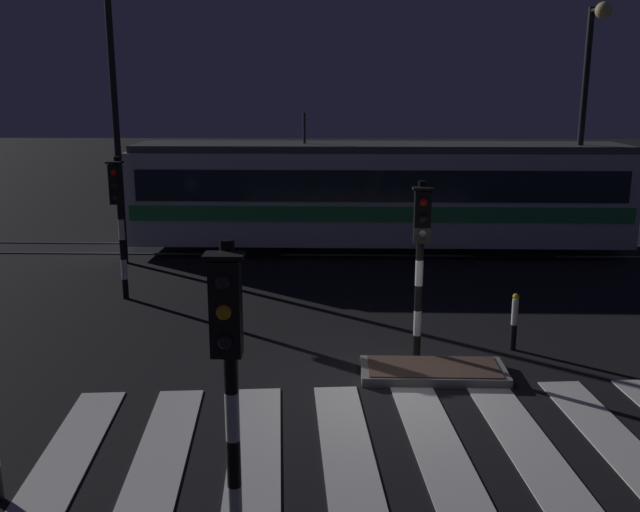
% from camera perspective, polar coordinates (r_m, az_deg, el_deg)
% --- Properties ---
extents(ground_plane, '(120.00, 120.00, 0.00)m').
position_cam_1_polar(ground_plane, '(11.68, 5.31, -10.84)').
color(ground_plane, black).
extents(rail_near, '(80.00, 0.12, 0.03)m').
position_cam_1_polar(rail_near, '(20.63, 3.70, 0.06)').
color(rail_near, '#59595E').
rests_on(rail_near, ground).
extents(rail_far, '(80.00, 0.12, 0.03)m').
position_cam_1_polar(rail_far, '(22.03, 3.57, 0.93)').
color(rail_far, '#59595E').
rests_on(rail_far, ground).
extents(crosswalk_zebra, '(9.84, 5.11, 0.02)m').
position_cam_1_polar(crosswalk_zebra, '(9.83, 6.09, -15.78)').
color(crosswalk_zebra, silver).
rests_on(crosswalk_zebra, ground).
extents(traffic_island, '(2.48, 1.05, 0.18)m').
position_cam_1_polar(traffic_island, '(12.25, 9.29, -9.33)').
color(traffic_island, slate).
rests_on(traffic_island, ground).
extents(traffic_light_kerb_mid_left, '(0.36, 0.42, 3.49)m').
position_cam_1_polar(traffic_light_kerb_mid_left, '(6.59, -7.48, -8.94)').
color(traffic_light_kerb_mid_left, black).
rests_on(traffic_light_kerb_mid_left, ground).
extents(traffic_light_corner_far_left, '(0.36, 0.42, 3.33)m').
position_cam_1_polar(traffic_light_corner_far_left, '(16.47, -16.22, 3.88)').
color(traffic_light_corner_far_left, black).
rests_on(traffic_light_corner_far_left, ground).
extents(traffic_light_median_centre, '(0.36, 0.42, 3.28)m').
position_cam_1_polar(traffic_light_median_centre, '(12.23, 8.28, 0.89)').
color(traffic_light_median_centre, black).
rests_on(traffic_light_median_centre, ground).
extents(street_lamp_trackside_left, '(0.44, 1.21, 7.66)m').
position_cam_1_polar(street_lamp_trackside_left, '(19.76, -16.82, 12.99)').
color(street_lamp_trackside_left, black).
rests_on(street_lamp_trackside_left, ground).
extents(street_lamp_trackside_right, '(0.44, 1.21, 7.05)m').
position_cam_1_polar(street_lamp_trackside_right, '(21.20, 21.10, 11.77)').
color(street_lamp_trackside_right, black).
rests_on(street_lamp_trackside_right, ground).
extents(tram, '(14.87, 2.58, 4.15)m').
position_cam_1_polar(tram, '(21.02, 4.77, 5.10)').
color(tram, silver).
rests_on(tram, ground).
extents(bollard_island_edge, '(0.12, 0.12, 1.11)m').
position_cam_1_polar(bollard_island_edge, '(13.59, 15.68, -5.22)').
color(bollard_island_edge, black).
rests_on(bollard_island_edge, ground).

